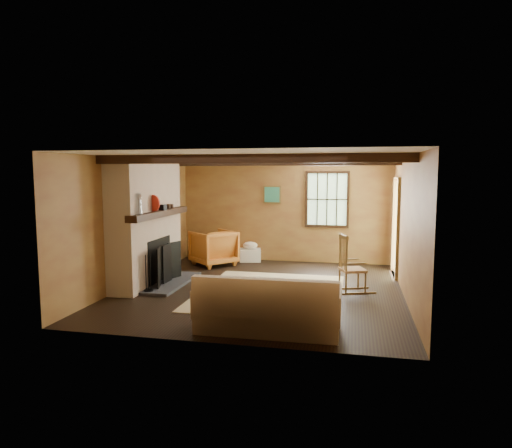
% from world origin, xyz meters
% --- Properties ---
extents(ground, '(5.50, 5.50, 0.00)m').
position_xyz_m(ground, '(0.00, 0.00, 0.00)').
color(ground, black).
rests_on(ground, ground).
extents(room_envelope, '(5.02, 5.52, 2.44)m').
position_xyz_m(room_envelope, '(0.22, 0.26, 1.63)').
color(room_envelope, '#A17739').
rests_on(room_envelope, ground).
extents(fireplace, '(1.02, 2.30, 2.40)m').
position_xyz_m(fireplace, '(-2.23, -0.00, 1.10)').
color(fireplace, '#98563A').
rests_on(fireplace, ground).
extents(rug, '(2.50, 3.00, 0.01)m').
position_xyz_m(rug, '(0.20, -0.20, 0.00)').
color(rug, tan).
rests_on(rug, ground).
extents(rocking_chair, '(0.84, 0.62, 1.04)m').
position_xyz_m(rocking_chair, '(1.59, 0.14, 0.44)').
color(rocking_chair, tan).
rests_on(rocking_chair, ground).
extents(sofa, '(1.94, 0.88, 0.78)m').
position_xyz_m(sofa, '(0.53, -2.15, 0.28)').
color(sofa, beige).
rests_on(sofa, ground).
extents(firewood_pile, '(0.62, 0.11, 0.23)m').
position_xyz_m(firewood_pile, '(-2.07, 2.58, 0.11)').
color(firewood_pile, '#533423').
rests_on(firewood_pile, ground).
extents(laundry_basket, '(0.58, 0.49, 0.30)m').
position_xyz_m(laundry_basket, '(-0.79, 2.52, 0.15)').
color(laundry_basket, white).
rests_on(laundry_basket, ground).
extents(basket_pillow, '(0.37, 0.31, 0.18)m').
position_xyz_m(basket_pillow, '(-0.79, 2.52, 0.39)').
color(basket_pillow, beige).
rests_on(basket_pillow, laundry_basket).
extents(armchair, '(1.24, 1.24, 0.81)m').
position_xyz_m(armchair, '(-1.52, 1.90, 0.41)').
color(armchair, '#BF6026').
rests_on(armchair, ground).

